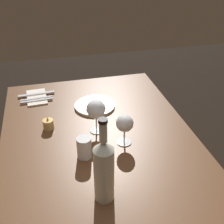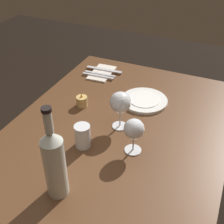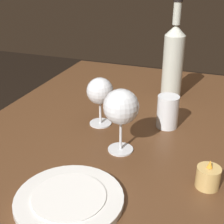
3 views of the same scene
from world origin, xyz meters
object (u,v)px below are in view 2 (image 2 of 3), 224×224
Objects in this scene: wine_glass_left at (134,130)px; wine_glass_right at (121,103)px; water_tumbler at (83,137)px; votive_candle at (82,101)px; folded_napkin at (102,73)px; fork_inner at (100,74)px; fork_outer at (98,76)px; table_knife at (104,70)px; wine_bottle at (54,162)px; dinner_plate at (144,100)px.

wine_glass_left is 0.16m from wine_glass_right.
wine_glass_right reaches higher than water_tumbler.
votive_candle reaches higher than folded_napkin.
fork_inner is at bearing 19.22° from water_tumbler.
table_knife is at bearing 0.00° from fork_outer.
table_knife is (0.36, 0.05, -0.01)m from votive_candle.
wine_bottle is 5.07× the size of votive_candle.
dinner_plate is 1.14× the size of folded_napkin.
table_knife is (0.08, 0.00, 0.00)m from fork_outer.
water_tumbler is 0.56m from fork_outer.
folded_napkin is 0.03m from table_knife.
fork_outer is at bearing 38.28° from wine_glass_right.
wine_bottle is at bearing 172.48° from dinner_plate.
wine_bottle is 0.26m from water_tumbler.
water_tumbler is 0.42m from dinner_plate.
dinner_plate reaches higher than folded_napkin.
wine_bottle reaches higher than wine_glass_right.
fork_inner is at bearing 9.82° from votive_candle.
dinner_plate is at bearing -7.52° from wine_bottle.
wine_glass_left reaches higher than votive_candle.
wine_glass_left is 0.68m from table_knife.
wine_glass_left is 0.39m from votive_candle.
water_tumbler is at bearing 105.41° from wine_glass_left.
dinner_plate is 0.35m from fork_inner.
wine_bottle is (-0.29, 0.16, 0.03)m from wine_glass_left.
fork_inner is (0.38, 0.28, -0.11)m from wine_glass_right.
wine_bottle is at bearing -163.43° from fork_outer.
fork_outer is (0.76, 0.23, -0.12)m from wine_bottle.
fork_outer is at bearing 67.64° from dinner_plate.
wine_glass_left is 0.65× the size of dinner_plate.
water_tumbler is at bearing -162.42° from table_knife.
wine_glass_right is 0.86× the size of folded_napkin.
folded_napkin is (0.57, 0.19, -0.04)m from water_tumbler.
wine_glass_right is 0.41m from wine_bottle.
dinner_plate is 1.23× the size of fork_outer.
fork_outer and table_knife have the same top height.
dinner_plate is 0.37m from table_knife.
folded_napkin is at bearing 0.00° from fork_outer.
water_tumbler is (-0.05, 0.19, -0.06)m from wine_glass_left.
votive_candle is 0.28m from fork_outer.
fork_inner is 0.02m from fork_outer.
wine_glass_right is at bearing -141.72° from fork_outer.
fork_inner is at bearing 37.53° from wine_glass_left.
wine_glass_left is 0.65m from folded_napkin.
dinner_plate is 0.36m from folded_napkin.
votive_candle reaches higher than dinner_plate.
folded_napkin is at bearing 34.66° from wine_glass_right.
fork_outer is at bearing 180.00° from fork_inner.
votive_candle reaches higher than fork_outer.
wine_glass_left is at bearing -28.29° from wine_bottle.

